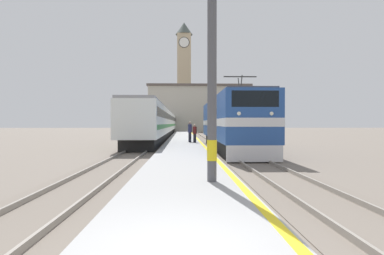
# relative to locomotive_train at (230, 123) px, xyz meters

# --- Properties ---
(ground_plane) EXTENTS (200.00, 200.00, 0.00)m
(ground_plane) POSITION_rel_locomotive_train_xyz_m (-3.44, 11.69, -1.99)
(ground_plane) COLOR #70665B
(platform) EXTENTS (3.29, 140.00, 0.30)m
(platform) POSITION_rel_locomotive_train_xyz_m (-3.44, 6.69, -1.84)
(platform) COLOR #999999
(platform) RESTS_ON ground
(rail_track_near) EXTENTS (2.84, 140.00, 0.16)m
(rail_track_near) POSITION_rel_locomotive_train_xyz_m (0.00, 6.69, -1.96)
(rail_track_near) COLOR #70665B
(rail_track_near) RESTS_ON ground
(rail_track_far) EXTENTS (2.83, 140.00, 0.16)m
(rail_track_far) POSITION_rel_locomotive_train_xyz_m (-6.66, 6.69, -1.96)
(rail_track_far) COLOR #70665B
(rail_track_far) RESTS_ON ground
(locomotive_train) EXTENTS (2.92, 15.66, 4.87)m
(locomotive_train) POSITION_rel_locomotive_train_xyz_m (0.00, 0.00, 0.00)
(locomotive_train) COLOR black
(locomotive_train) RESTS_ON ground
(passenger_train) EXTENTS (2.92, 49.97, 3.79)m
(passenger_train) POSITION_rel_locomotive_train_xyz_m (-6.66, 22.01, 0.06)
(passenger_train) COLOR black
(passenger_train) RESTS_ON ground
(catenary_mast) EXTENTS (2.97, 0.29, 8.31)m
(catenary_mast) POSITION_rel_locomotive_train_xyz_m (-2.57, -13.54, 2.45)
(catenary_mast) COLOR #4C4C51
(catenary_mast) RESTS_ON platform
(person_on_platform) EXTENTS (0.34, 0.34, 1.60)m
(person_on_platform) POSITION_rel_locomotive_train_xyz_m (-2.48, 4.02, -0.86)
(person_on_platform) COLOR #23232D
(person_on_platform) RESTS_ON platform
(second_waiting_passenger) EXTENTS (0.34, 0.34, 1.83)m
(second_waiting_passenger) POSITION_rel_locomotive_train_xyz_m (-2.89, 4.58, -0.73)
(second_waiting_passenger) COLOR #23232D
(second_waiting_passenger) RESTS_ON platform
(clock_tower) EXTENTS (4.53, 4.53, 28.98)m
(clock_tower) POSITION_rel_locomotive_train_xyz_m (-3.21, 58.22, 13.29)
(clock_tower) COLOR tan
(clock_tower) RESTS_ON ground
(station_building) EXTENTS (23.87, 8.61, 10.93)m
(station_building) POSITION_rel_locomotive_train_xyz_m (0.27, 49.18, 3.50)
(station_building) COLOR #B7B2A3
(station_building) RESTS_ON ground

